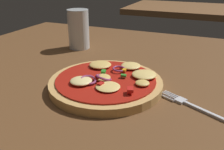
{
  "coord_description": "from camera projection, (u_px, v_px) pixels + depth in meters",
  "views": [
    {
      "loc": [
        0.19,
        -0.42,
        0.27
      ],
      "look_at": [
        0.0,
        0.02,
        0.06
      ],
      "focal_mm": 38.78,
      "sensor_mm": 36.0,
      "label": 1
    }
  ],
  "objects": [
    {
      "name": "background_table",
      "position": [
        190.0,
        10.0,
        1.64
      ],
      "size": [
        0.82,
        0.54,
        0.04
      ],
      "color": "brown",
      "rests_on": "ground"
    },
    {
      "name": "dining_table",
      "position": [
        106.0,
        95.0,
        0.53
      ],
      "size": [
        1.11,
        1.05,
        0.04
      ],
      "color": "brown",
      "rests_on": "ground"
    },
    {
      "name": "beer_glass",
      "position": [
        79.0,
        31.0,
        0.76
      ],
      "size": [
        0.07,
        0.07,
        0.12
      ],
      "color": "silver",
      "rests_on": "dining_table"
    },
    {
      "name": "pizza",
      "position": [
        109.0,
        82.0,
        0.52
      ],
      "size": [
        0.24,
        0.24,
        0.04
      ],
      "color": "tan",
      "rests_on": "dining_table"
    },
    {
      "name": "fork",
      "position": [
        198.0,
        108.0,
        0.43
      ],
      "size": [
        0.16,
        0.09,
        0.01
      ],
      "color": "silver",
      "rests_on": "dining_table"
    }
  ]
}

